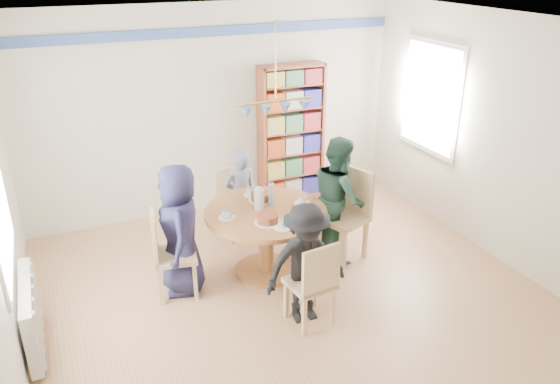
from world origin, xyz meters
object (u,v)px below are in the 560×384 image
radiator (31,315)px  person_far (241,196)px  bookshelf (291,135)px  person_near (306,264)px  chair_near (314,281)px  chair_far (233,199)px  person_right (338,198)px  chair_right (348,210)px  chair_left (167,250)px  person_left (180,230)px  dining_table (266,227)px

radiator → person_far: (2.38, 1.19, 0.22)m
person_far → bookshelf: 1.40m
person_near → chair_near: bearing=-74.9°
radiator → person_near: (2.38, -0.58, 0.25)m
chair_far → person_near: 1.91m
radiator → bookshelf: bearing=30.7°
radiator → person_right: 3.30m
chair_right → person_right: 0.18m
person_far → bookshelf: bookshelf is taller
chair_left → chair_right: (2.06, -0.03, 0.06)m
chair_left → person_right: 1.98m
chair_near → person_left: 1.47m
chair_near → person_near: bearing=103.1°
radiator → chair_right: chair_right is taller
person_near → bookshelf: bearing=70.0°
chair_left → bookshelf: (2.15, 1.70, 0.42)m
chair_right → person_left: (-1.91, 0.07, 0.12)m
dining_table → chair_far: chair_far is taller
person_left → chair_near: bearing=52.3°
dining_table → person_left: 0.92m
chair_right → chair_far: bearing=135.3°
person_left → bookshelf: size_ratio=0.73×
chair_near → person_right: bearing=51.9°
chair_right → person_right: bearing=145.3°
chair_left → person_right: (1.97, 0.03, 0.20)m
chair_far → chair_near: bearing=-87.7°
radiator → person_left: (1.45, 0.38, 0.34)m
chair_left → chair_near: (1.12, -1.05, -0.03)m
dining_table → bookshelf: size_ratio=0.68×
chair_left → person_left: (0.16, 0.04, 0.18)m
chair_left → person_near: 1.43m
person_near → person_right: bearing=49.4°
person_near → bookshelf: 2.84m
chair_near → bookshelf: bearing=69.4°
chair_far → chair_right: bearing=-44.7°
chair_near → person_left: person_left is taller
chair_left → chair_right: chair_right is taller
chair_far → bookshelf: bearing=32.7°
radiator → chair_left: chair_left is taller
person_far → bookshelf: size_ratio=0.59×
radiator → chair_right: bearing=5.3°
dining_table → person_left: person_left is taller
dining_table → person_far: size_ratio=1.15×
radiator → chair_left: bearing=15.0°
chair_left → chair_right: 2.07m
chair_right → person_near: person_near is taller
person_left → person_right: size_ratio=0.97×
radiator → chair_right: size_ratio=0.96×
radiator → bookshelf: 4.04m
radiator → person_far: bearing=26.5°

